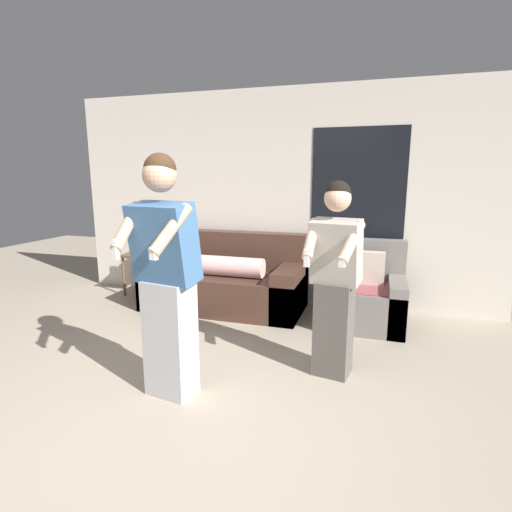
# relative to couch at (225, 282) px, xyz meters

# --- Properties ---
(ground_plane) EXTENTS (14.00, 14.00, 0.00)m
(ground_plane) POSITION_rel_couch_xyz_m (0.51, -2.59, -0.33)
(ground_plane) COLOR tan
(wall_back) EXTENTS (5.57, 0.07, 2.70)m
(wall_back) POSITION_rel_couch_xyz_m (0.53, 0.48, 1.03)
(wall_back) COLOR silver
(wall_back) RESTS_ON ground_plane
(couch) EXTENTS (1.96, 0.90, 0.93)m
(couch) POSITION_rel_couch_xyz_m (0.00, 0.00, 0.00)
(couch) COLOR #472D23
(couch) RESTS_ON ground_plane
(armchair) EXTENTS (0.82, 0.86, 0.91)m
(armchair) POSITION_rel_couch_xyz_m (1.71, -0.04, -0.02)
(armchair) COLOR slate
(armchair) RESTS_ON ground_plane
(side_table) EXTENTS (0.48, 0.43, 0.73)m
(side_table) POSITION_rel_couch_xyz_m (-1.32, 0.21, 0.16)
(side_table) COLOR brown
(side_table) RESTS_ON ground_plane
(person_left) EXTENTS (0.52, 0.54, 1.80)m
(person_left) POSITION_rel_couch_xyz_m (0.35, -2.04, 0.59)
(person_left) COLOR #B2B2B7
(person_left) RESTS_ON ground_plane
(person_right) EXTENTS (0.45, 0.53, 1.61)m
(person_right) POSITION_rel_couch_xyz_m (1.49, -1.37, 0.49)
(person_right) COLOR #56514C
(person_right) RESTS_ON ground_plane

